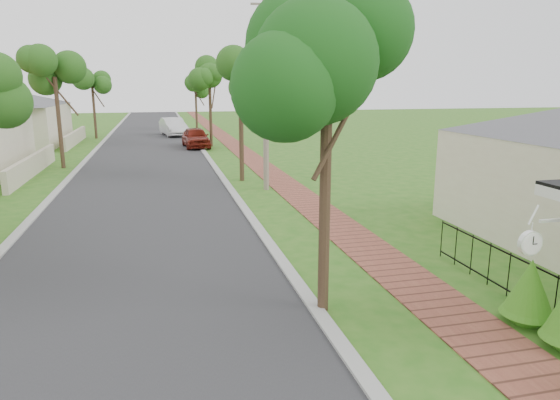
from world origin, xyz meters
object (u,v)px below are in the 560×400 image
object	(u,v)px
near_tree	(328,64)
station_clock	(532,241)
parked_car_red	(196,138)
utility_pole	(266,94)
parked_car_white	(173,127)

from	to	relation	value
near_tree	station_clock	world-z (taller)	near_tree
parked_car_red	utility_pole	world-z (taller)	utility_pole
parked_car_white	utility_pole	size ratio (longest dim) A/B	0.60
station_clock	near_tree	bearing A→B (deg)	142.20
parked_car_red	parked_car_white	distance (m)	9.24
near_tree	station_clock	size ratio (longest dim) A/B	5.73
utility_pole	station_clock	size ratio (longest dim) A/B	7.59
near_tree	station_clock	bearing A→B (deg)	-37.80
station_clock	utility_pole	bearing A→B (deg)	95.98
parked_car_white	near_tree	xyz separation A→B (m)	(1.80, -37.01, 4.07)
parked_car_white	utility_pole	xyz separation A→B (m)	(3.19, -24.98, 3.30)
near_tree	utility_pole	distance (m)	12.14
parked_car_white	station_clock	size ratio (longest dim) A/B	4.53
near_tree	utility_pole	world-z (taller)	utility_pole
parked_car_red	near_tree	world-z (taller)	near_tree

